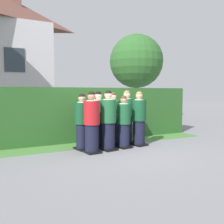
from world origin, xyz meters
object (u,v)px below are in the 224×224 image
at_px(student_in_red_blazer, 92,124).
at_px(student_front_row_1, 108,122).
at_px(student_rear_row_2, 113,120).
at_px(student_rear_row_1, 98,120).
at_px(student_front_row_2, 124,123).
at_px(student_rear_row_0, 82,123).
at_px(student_front_row_3, 139,120).
at_px(student_rear_row_3, 127,118).

distance_m(student_in_red_blazer, student_front_row_1, 0.55).
distance_m(student_in_red_blazer, student_rear_row_2, 1.23).
distance_m(student_in_red_blazer, student_rear_row_1, 0.77).
bearing_deg(student_front_row_2, student_rear_row_0, 163.37).
height_order(student_front_row_1, student_rear_row_2, student_front_row_1).
xyz_separation_m(student_front_row_3, student_rear_row_0, (-1.74, 0.28, -0.03)).
relative_size(student_front_row_3, student_rear_row_0, 1.04).
bearing_deg(student_front_row_3, student_rear_row_1, 161.31).
bearing_deg(student_rear_row_3, student_rear_row_0, -170.54).
xyz_separation_m(student_rear_row_0, student_rear_row_1, (0.56, 0.12, 0.03)).
bearing_deg(student_in_red_blazer, student_rear_row_3, 26.22).
distance_m(student_front_row_2, student_rear_row_1, 0.77).
bearing_deg(student_rear_row_3, student_rear_row_1, -171.93).
xyz_separation_m(student_in_red_blazer, student_front_row_1, (0.55, 0.09, 0.01)).
height_order(student_rear_row_1, student_rear_row_3, student_rear_row_3).
xyz_separation_m(student_front_row_2, student_rear_row_2, (-0.07, 0.55, 0.05)).
height_order(student_front_row_2, student_rear_row_0, student_rear_row_0).
distance_m(student_front_row_2, student_front_row_3, 0.59).
distance_m(student_rear_row_1, student_rear_row_3, 1.08).
xyz_separation_m(student_front_row_2, student_rear_row_0, (-1.17, 0.35, 0.03)).
bearing_deg(student_rear_row_1, student_front_row_2, -37.86).
xyz_separation_m(student_front_row_1, student_front_row_2, (0.53, 0.05, -0.08)).
bearing_deg(student_in_red_blazer, student_front_row_3, 7.24).
height_order(student_rear_row_0, student_rear_row_2, student_rear_row_2).
bearing_deg(student_front_row_3, student_front_row_2, -173.14).
relative_size(student_front_row_2, student_rear_row_3, 0.91).
bearing_deg(student_in_red_blazer, student_front_row_1, 9.44).
distance_m(student_front_row_2, student_rear_row_0, 1.22).
bearing_deg(student_rear_row_1, student_rear_row_0, -167.91).
bearing_deg(student_front_row_2, student_front_row_3, 6.86).
distance_m(student_front_row_3, student_rear_row_0, 1.77).
bearing_deg(student_front_row_1, student_front_row_3, 6.15).
bearing_deg(student_rear_row_0, student_front_row_3, -9.08).
bearing_deg(student_rear_row_1, student_rear_row_3, 8.07).
bearing_deg(student_rear_row_1, student_front_row_1, -82.30).
bearing_deg(student_rear_row_2, student_rear_row_1, -170.96).
height_order(student_rear_row_2, student_rear_row_3, student_rear_row_3).
relative_size(student_front_row_2, student_rear_row_2, 0.94).
height_order(student_front_row_2, student_rear_row_2, student_rear_row_2).
xyz_separation_m(student_rear_row_1, student_rear_row_3, (1.07, 0.15, 0.01)).
height_order(student_in_red_blazer, student_front_row_3, student_in_red_blazer).
distance_m(student_front_row_3, student_rear_row_2, 0.81).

